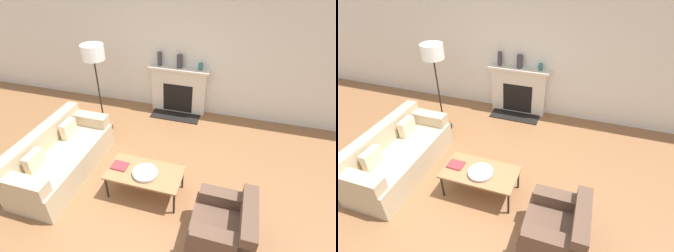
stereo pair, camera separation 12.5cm
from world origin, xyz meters
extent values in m
plane|color=brown|center=(0.00, 0.00, 0.00)|extent=(18.00, 18.00, 0.00)
cube|color=silver|center=(0.00, 3.03, 1.45)|extent=(18.00, 0.06, 2.90)
cube|color=beige|center=(0.03, 2.90, 0.50)|extent=(1.21, 0.20, 1.01)
cube|color=black|center=(0.03, 2.82, 0.37)|extent=(0.67, 0.04, 0.66)
cube|color=black|center=(0.03, 2.62, 0.01)|extent=(1.09, 0.40, 0.02)
cube|color=beige|center=(0.03, 2.87, 1.03)|extent=(1.33, 0.28, 0.05)
cube|color=tan|center=(-1.27, 0.38, 0.23)|extent=(0.84, 1.91, 0.46)
cube|color=tan|center=(-1.60, 0.38, 0.63)|extent=(0.20, 1.91, 0.35)
cube|color=tan|center=(-1.27, -0.46, 0.56)|extent=(0.77, 0.22, 0.21)
cube|color=tan|center=(-1.27, 1.22, 0.56)|extent=(0.77, 0.22, 0.21)
cube|color=beige|center=(-1.39, -0.05, 0.60)|extent=(0.12, 0.32, 0.28)
cube|color=beige|center=(-1.39, 0.81, 0.60)|extent=(0.12, 0.32, 0.28)
cube|color=brown|center=(1.37, -0.16, 0.21)|extent=(0.74, 0.79, 0.41)
cube|color=brown|center=(1.66, -0.16, 0.57)|extent=(0.18, 0.79, 0.33)
cube|color=brown|center=(1.37, 0.15, 0.50)|extent=(0.67, 0.18, 0.17)
cube|color=brown|center=(1.37, -0.47, 0.50)|extent=(0.67, 0.18, 0.17)
cube|color=olive|center=(0.17, 0.35, 0.42)|extent=(1.13, 0.59, 0.03)
cylinder|color=black|center=(-0.36, 0.10, 0.20)|extent=(0.03, 0.03, 0.40)
cylinder|color=black|center=(0.69, 0.10, 0.20)|extent=(0.03, 0.03, 0.40)
cylinder|color=black|center=(-0.36, 0.61, 0.20)|extent=(0.03, 0.03, 0.40)
cylinder|color=black|center=(0.69, 0.61, 0.20)|extent=(0.03, 0.03, 0.40)
cylinder|color=silver|center=(0.19, 0.31, 0.44)|extent=(0.13, 0.13, 0.01)
cylinder|color=silver|center=(0.19, 0.31, 0.46)|extent=(0.37, 0.37, 0.04)
cube|color=#9E2D33|center=(-0.24, 0.36, 0.44)|extent=(0.24, 0.20, 0.02)
cylinder|color=black|center=(-1.27, 1.74, 0.01)|extent=(0.34, 0.34, 0.03)
cylinder|color=black|center=(-1.27, 1.74, 0.79)|extent=(0.03, 0.03, 1.52)
cylinder|color=white|center=(-1.27, 1.74, 1.65)|extent=(0.41, 0.41, 0.27)
cylinder|color=#3D383D|center=(-0.41, 2.90, 1.21)|extent=(0.10, 0.10, 0.29)
cylinder|color=#3D383D|center=(0.03, 2.90, 1.20)|extent=(0.12, 0.12, 0.28)
cylinder|color=#28666B|center=(0.48, 2.90, 1.13)|extent=(0.09, 0.09, 0.14)
camera|label=1|loc=(1.29, -2.23, 3.19)|focal=28.00mm
camera|label=2|loc=(1.41, -2.20, 3.19)|focal=28.00mm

